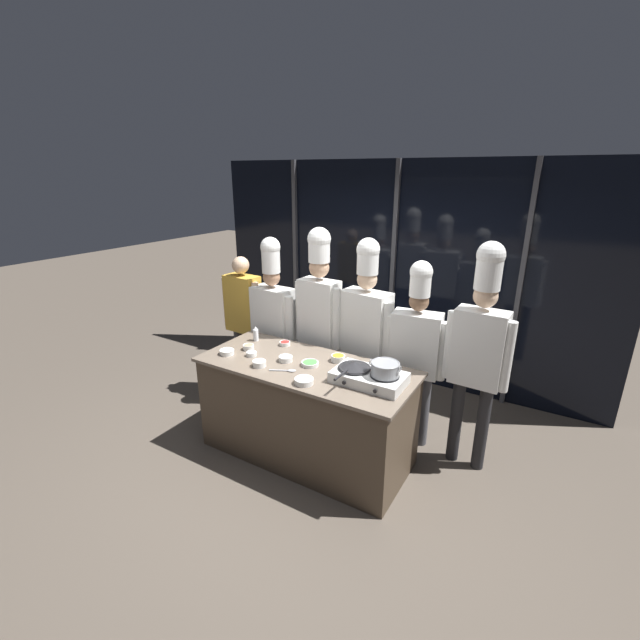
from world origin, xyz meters
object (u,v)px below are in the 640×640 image
Objects in this scene: frying_pan at (354,365)px; chef_apprentice at (479,343)px; prep_bowl_scallions at (310,363)px; prep_bowl_rice at (286,358)px; prep_bowl_carrots at (338,358)px; prep_bowl_ginger at (304,381)px; chef_head at (273,315)px; chef_line at (365,325)px; prep_bowl_mushrooms at (249,347)px; prep_bowl_bell_pepper at (285,343)px; squeeze_bottle_clear at (256,334)px; portable_stove at (369,377)px; chef_pastry at (415,345)px; serving_spoon_slotted at (288,371)px; chef_sous at (319,309)px; prep_bowl_bean_sprouts at (251,354)px; prep_bowl_garlic at (259,363)px; person_guest at (243,313)px; prep_bowl_noodles at (227,352)px; stock_pot at (385,369)px.

frying_pan is 1.07m from chef_apprentice.
prep_bowl_rice reaches higher than prep_bowl_scallions.
prep_bowl_carrots is 0.53m from prep_bowl_ginger.
chef_line is at bearing -171.18° from chef_head.
chef_head is at bearing 154.22° from frying_pan.
prep_bowl_mushrooms is at bearing 175.92° from prep_bowl_rice.
prep_bowl_scallions is 0.53m from prep_bowl_bell_pepper.
chef_apprentice reaches higher than squeeze_bottle_clear.
chef_pastry reaches higher than portable_stove.
prep_bowl_ginger is at bearing 93.92° from chef_line.
serving_spoon_slotted is 0.91m from chef_sous.
prep_bowl_bean_sprouts is at bearing 53.14° from chef_line.
squeeze_bottle_clear is 0.07× the size of chef_sous.
prep_bowl_garlic is (-0.54, -0.45, -0.00)m from prep_bowl_carrots.
frying_pan is at bearing 40.97° from chef_apprentice.
squeeze_bottle_clear is at bearing 143.62° from person_guest.
squeeze_bottle_clear is 0.08× the size of chef_pastry.
portable_stove is 4.23× the size of prep_bowl_noodles.
chef_line is (-0.52, 0.73, 0.04)m from stock_pot.
chef_head is (-1.03, 0.39, 0.12)m from prep_bowl_carrots.
prep_bowl_noodles is 2.26m from chef_apprentice.
prep_bowl_bell_pepper is (0.12, 0.37, -0.00)m from prep_bowl_bean_sprouts.
chef_line is (0.50, 0.06, -0.10)m from chef_sous.
stock_pot is 0.14× the size of chef_pastry.
person_guest reaches higher than prep_bowl_mushrooms.
prep_bowl_scallions is 0.71× the size of serving_spoon_slotted.
chef_head is at bearing 134.28° from prep_bowl_rice.
prep_bowl_carrots is at bearing 139.33° from frying_pan.
prep_bowl_rice reaches higher than prep_bowl_bell_pepper.
prep_bowl_bell_pepper is (-0.22, 0.30, -0.01)m from prep_bowl_rice.
prep_bowl_carrots is at bearing 23.07° from chef_apprentice.
prep_bowl_scallions is 1.15× the size of prep_bowl_noodles.
prep_bowl_bell_pepper is at bearing 8.71° from squeeze_bottle_clear.
prep_bowl_mushrooms is at bearing 107.74° from chef_head.
chef_sous is (0.49, 0.43, 0.22)m from squeeze_bottle_clear.
chef_sous is (-0.75, 0.68, 0.17)m from frying_pan.
chef_head is at bearing 3.40° from chef_apprentice.
squeeze_bottle_clear is at bearing 168.58° from frying_pan.
chef_apprentice is at bearing -175.85° from chef_sous.
prep_bowl_garlic is (-0.14, -0.21, 0.00)m from prep_bowl_rice.
person_guest reaches higher than stock_pot.
prep_bowl_garlic is 0.52m from prep_bowl_bell_pepper.
prep_bowl_garlic is 0.06× the size of chef_line.
chef_line is at bearing 108.94° from frying_pan.
prep_bowl_rice is 1.68m from chef_apprentice.
prep_bowl_bean_sprouts is at bearing -57.18° from squeeze_bottle_clear.
squeeze_bottle_clear is 1.27× the size of prep_bowl_garlic.
chef_apprentice reaches higher than prep_bowl_bean_sprouts.
prep_bowl_mushrooms is at bearing 178.77° from portable_stove.
chef_head is at bearing 9.58° from chef_sous.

